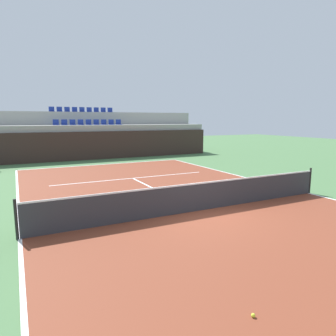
{
  "coord_description": "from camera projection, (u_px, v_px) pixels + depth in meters",
  "views": [
    {
      "loc": [
        -5.37,
        -8.35,
        3.07
      ],
      "look_at": [
        -0.14,
        2.0,
        1.2
      ],
      "focal_mm": 32.29,
      "sensor_mm": 36.0,
      "label": 1
    }
  ],
  "objects": [
    {
      "name": "ground_plane",
      "position": [
        198.0,
        211.0,
        10.24
      ],
      "size": [
        80.0,
        80.0,
        0.0
      ],
      "primitive_type": "plane",
      "color": "#477042"
    },
    {
      "name": "court_surface",
      "position": [
        198.0,
        211.0,
        10.24
      ],
      "size": [
        11.0,
        24.0,
        0.01
      ],
      "primitive_type": "cube",
      "color": "brown",
      "rests_on": "ground_plane"
    },
    {
      "name": "baseline_far",
      "position": [
        105.0,
        164.0,
        20.76
      ],
      "size": [
        11.0,
        0.1,
        0.0
      ],
      "primitive_type": "cube",
      "color": "white",
      "rests_on": "court_surface"
    },
    {
      "name": "sideline_left",
      "position": [
        20.0,
        239.0,
        7.81
      ],
      "size": [
        0.1,
        24.0,
        0.0
      ],
      "primitive_type": "cube",
      "color": "white",
      "rests_on": "court_surface"
    },
    {
      "name": "sideline_right",
      "position": [
        308.0,
        193.0,
        12.66
      ],
      "size": [
        0.1,
        24.0,
        0.0
      ],
      "primitive_type": "cube",
      "color": "white",
      "rests_on": "court_surface"
    },
    {
      "name": "service_line_far",
      "position": [
        133.0,
        178.0,
        15.87
      ],
      "size": [
        8.26,
        0.1,
        0.0
      ],
      "primitive_type": "cube",
      "color": "white",
      "rests_on": "court_surface"
    },
    {
      "name": "centre_service_line",
      "position": [
        158.0,
        191.0,
        13.06
      ],
      "size": [
        0.1,
        6.4,
        0.0
      ],
      "primitive_type": "cube",
      "color": "white",
      "rests_on": "court_surface"
    },
    {
      "name": "back_wall",
      "position": [
        94.0,
        146.0,
        23.24
      ],
      "size": [
        19.9,
        0.3,
        2.15
      ],
      "primitive_type": "cube",
      "color": "#33231E",
      "rests_on": "ground_plane"
    },
    {
      "name": "stands_tier_lower",
      "position": [
        90.0,
        141.0,
        24.39
      ],
      "size": [
        19.9,
        2.4,
        2.63
      ],
      "primitive_type": "cube",
      "color": "#9E9E99",
      "rests_on": "ground_plane"
    },
    {
      "name": "stands_tier_upper",
      "position": [
        83.0,
        134.0,
        26.42
      ],
      "size": [
        19.9,
        2.4,
        3.69
      ],
      "primitive_type": "cube",
      "color": "#9E9E99",
      "rests_on": "ground_plane"
    },
    {
      "name": "seating_row_lower",
      "position": [
        89.0,
        123.0,
        24.24
      ],
      "size": [
        5.43,
        0.44,
        0.44
      ],
      "color": "navy",
      "rests_on": "stands_tier_lower"
    },
    {
      "name": "seating_row_upper",
      "position": [
        82.0,
        111.0,
        26.19
      ],
      "size": [
        5.43,
        0.44,
        0.44
      ],
      "color": "navy",
      "rests_on": "stands_tier_upper"
    },
    {
      "name": "tennis_net",
      "position": [
        198.0,
        196.0,
        10.16
      ],
      "size": [
        11.08,
        0.08,
        1.07
      ],
      "color": "black",
      "rests_on": "court_surface"
    },
    {
      "name": "tennis_ball_0",
      "position": [
        253.0,
        315.0,
        4.72
      ],
      "size": [
        0.07,
        0.07,
        0.07
      ],
      "primitive_type": "sphere",
      "color": "#CCE033",
      "rests_on": "court_surface"
    }
  ]
}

